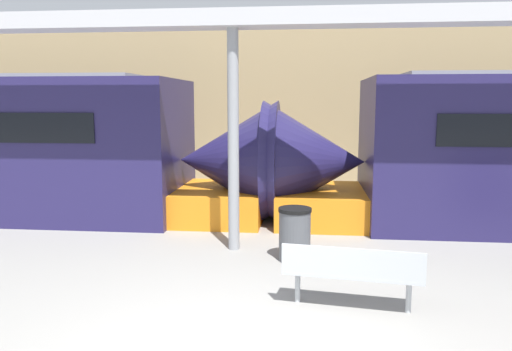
% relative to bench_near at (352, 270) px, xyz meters
% --- Properties ---
extents(station_wall, '(56.00, 0.20, 5.00)m').
position_rel_bench_near_xyz_m(station_wall, '(-1.45, 9.51, 1.99)').
color(station_wall, tan).
rests_on(station_wall, ground_plane).
extents(bench_near, '(1.79, 0.68, 0.83)m').
position_rel_bench_near_xyz_m(bench_near, '(0.00, 0.00, 0.00)').
color(bench_near, '#ADB2B7').
rests_on(bench_near, ground_plane).
extents(trash_bin, '(0.55, 0.55, 0.89)m').
position_rel_bench_near_xyz_m(trash_bin, '(-0.77, 1.90, -0.07)').
color(trash_bin, '#4C4F54').
rests_on(trash_bin, ground_plane).
extents(support_column_near, '(0.20, 0.20, 3.84)m').
position_rel_bench_near_xyz_m(support_column_near, '(-1.86, 2.44, 1.40)').
color(support_column_near, gray).
rests_on(support_column_near, ground_plane).
extents(canopy_beam, '(28.00, 0.60, 0.28)m').
position_rel_bench_near_xyz_m(canopy_beam, '(-1.86, 2.44, 3.46)').
color(canopy_beam, '#B7B7BC').
rests_on(canopy_beam, support_column_near).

